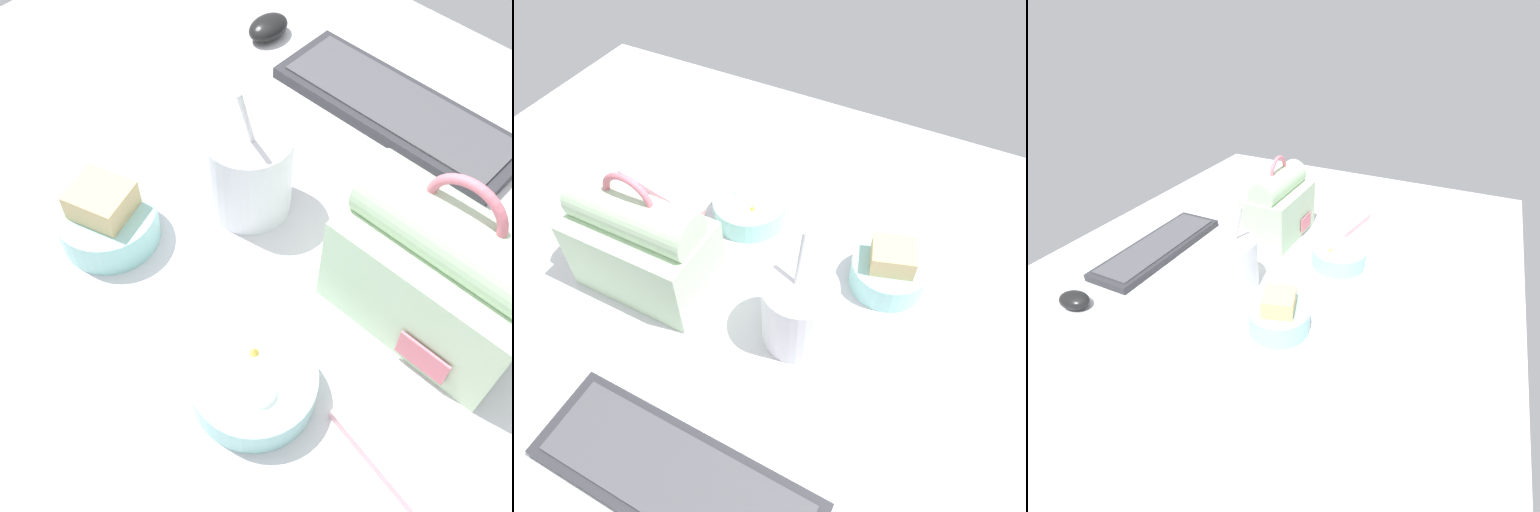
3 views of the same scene
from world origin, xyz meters
The scene contains 7 objects.
desk_surface centered at (0.00, 0.00, 1.00)cm, with size 140.00×110.00×2.00cm.
keyboard centered at (-6.97, 30.80, 3.02)cm, with size 36.65×12.41×2.10cm.
lunch_bag centered at (14.63, 6.54, 10.62)cm, with size 21.25×12.58×22.42cm.
soup_cup centered at (-10.93, 4.72, 8.18)cm, with size 10.62×10.62×19.87cm.
bento_bowl_sandwich centered at (-19.61, -10.75, 5.18)cm, with size 12.11×12.11×8.52cm.
bento_bowl_snacks centered at (7.37, -13.51, 4.37)cm, with size 13.07×13.07×5.71cm.
chopstick_case centered at (25.41, -10.82, 2.80)cm, with size 21.22×6.05×1.60cm.
Camera 2 is at (-25.93, 42.02, 67.01)cm, focal length 35.00 mm.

